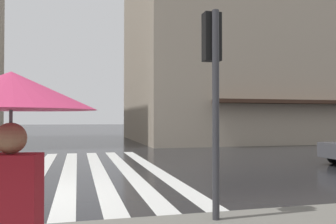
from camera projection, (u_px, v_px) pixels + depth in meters
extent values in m
plane|color=black|center=(30.00, 196.00, 8.49)|extent=(220.00, 220.00, 0.00)
cube|color=silver|center=(152.00, 168.00, 13.32)|extent=(13.00, 0.50, 0.01)
cube|color=silver|center=(125.00, 169.00, 13.07)|extent=(13.00, 0.50, 0.01)
cube|color=silver|center=(98.00, 170.00, 12.82)|extent=(13.00, 0.50, 0.01)
cube|color=silver|center=(69.00, 171.00, 12.57)|extent=(13.00, 0.50, 0.01)
cube|color=silver|center=(40.00, 172.00, 12.32)|extent=(13.00, 0.50, 0.01)
cube|color=silver|center=(9.00, 173.00, 12.07)|extent=(13.00, 0.50, 0.01)
cube|color=tan|center=(275.00, 38.00, 32.50)|extent=(14.65, 25.87, 18.50)
cube|color=#382319|center=(336.00, 102.00, 24.70)|extent=(1.20, 18.11, 0.24)
cylinder|color=#333338|center=(216.00, 114.00, 6.01)|extent=(0.12, 0.12, 3.57)
cube|color=black|center=(212.00, 37.00, 6.21)|extent=(0.22, 0.30, 0.85)
sphere|color=red|center=(209.00, 23.00, 6.33)|extent=(0.17, 0.17, 0.17)
sphere|color=orange|center=(209.00, 39.00, 6.32)|extent=(0.17, 0.17, 0.17)
sphere|color=green|center=(209.00, 54.00, 6.32)|extent=(0.17, 0.17, 0.17)
cylinder|color=black|center=(335.00, 156.00, 14.54)|extent=(0.20, 0.62, 0.62)
cube|color=maroon|center=(10.00, 197.00, 2.47)|extent=(0.31, 0.44, 0.60)
sphere|color=#936B4C|center=(11.00, 138.00, 2.47)|extent=(0.22, 0.22, 0.22)
cone|color=#C63360|center=(11.00, 91.00, 2.48)|extent=(1.20, 1.20, 0.27)
cylinder|color=#4C4C51|center=(10.00, 168.00, 2.47)|extent=(0.02, 0.02, 0.81)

